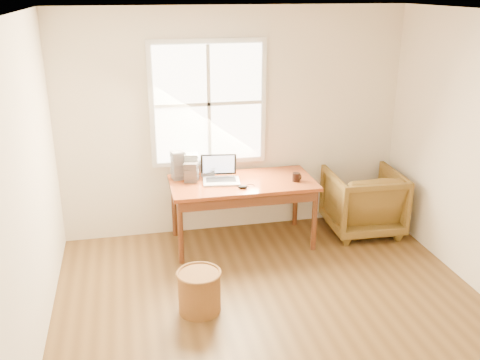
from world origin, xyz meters
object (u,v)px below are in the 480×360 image
Objects in this scene: desk at (242,183)px; cd_stack_a at (192,166)px; armchair at (363,201)px; coffee_mug at (296,177)px; laptop at (221,169)px; wicker_stool at (199,292)px.

cd_stack_a is at bearing 158.88° from desk.
coffee_mug is at bearing 10.28° from armchair.
coffee_mug is at bearing -12.14° from desk.
laptop is at bearing -33.34° from cd_stack_a.
laptop is 1.57× the size of cd_stack_a.
desk is 1.51m from armchair.
cd_stack_a is (-2.01, 0.21, 0.51)m from armchair.
desk is 16.85× the size of coffee_mug.
desk reaches higher than wicker_stool.
wicker_stool is (-2.15, -1.27, -0.19)m from armchair.
desk is at bearing 2.26° from armchair.
armchair is at bearing 0.00° from desk.
coffee_mug is at bearing -2.18° from laptop.
armchair is 1.79m from laptop.
cd_stack_a is at bearing -3.63° from armchair.
laptop is 0.36m from cd_stack_a.
laptop is (0.44, 1.28, 0.72)m from wicker_stool.
desk is 1.53m from wicker_stool.
armchair is at bearing -3.22° from coffee_mug.
armchair is at bearing 30.55° from wicker_stool.
cd_stack_a is at bearing 84.53° from wicker_stool.
wicker_stool is at bearing -118.10° from desk.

